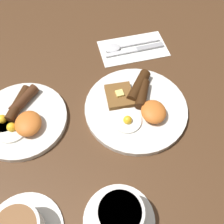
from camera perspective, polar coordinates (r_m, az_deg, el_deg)
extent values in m
plane|color=#4C301C|center=(0.70, 5.17, 0.46)|extent=(3.00, 3.00, 0.00)
cylinder|color=silver|center=(0.70, 5.21, 0.80)|extent=(0.27, 0.27, 0.01)
cylinder|color=white|center=(0.66, 3.27, -1.90)|extent=(0.07, 0.07, 0.01)
sphere|color=yellow|center=(0.65, 3.40, -1.73)|extent=(0.02, 0.02, 0.02)
ellipsoid|color=orange|center=(0.67, 9.03, 0.07)|extent=(0.07, 0.06, 0.03)
cylinder|color=#361D0B|center=(0.71, 5.85, 5.62)|extent=(0.10, 0.08, 0.03)
cylinder|color=#361E0C|center=(0.70, 6.59, 3.93)|extent=(0.09, 0.06, 0.03)
cube|color=brown|center=(0.70, 1.64, 3.59)|extent=(0.08, 0.07, 0.01)
cube|color=#F4E072|center=(0.69, 1.66, 4.09)|extent=(0.02, 0.02, 0.01)
cylinder|color=silver|center=(0.71, -18.99, -1.53)|extent=(0.23, 0.23, 0.01)
cylinder|color=white|center=(0.69, -21.06, -3.34)|extent=(0.08, 0.08, 0.01)
sphere|color=yellow|center=(0.69, -21.05, -3.11)|extent=(0.02, 0.02, 0.02)
cylinder|color=white|center=(0.71, -22.43, -1.81)|extent=(0.07, 0.07, 0.01)
sphere|color=yellow|center=(0.71, -22.78, -1.43)|extent=(0.02, 0.02, 0.02)
ellipsoid|color=orange|center=(0.67, -17.78, -2.38)|extent=(0.07, 0.07, 0.03)
cylinder|color=#462614|center=(0.72, -18.58, 2.68)|extent=(0.09, 0.08, 0.03)
cylinder|color=#3D210F|center=(0.72, -19.70, 1.74)|extent=(0.11, 0.07, 0.03)
cylinder|color=silver|center=(0.59, 1.55, -22.38)|extent=(0.15, 0.15, 0.01)
cylinder|color=silver|center=(0.55, 1.65, -21.60)|extent=(0.09, 0.09, 0.07)
cylinder|color=brown|center=(0.52, 1.74, -20.87)|extent=(0.08, 0.08, 0.00)
cube|color=white|center=(0.85, 4.62, 13.65)|extent=(0.14, 0.22, 0.01)
cube|color=silver|center=(0.83, 1.88, 12.82)|extent=(0.03, 0.11, 0.00)
cube|color=#9E9EA3|center=(0.86, 8.28, 13.87)|extent=(0.03, 0.09, 0.01)
ellipsoid|color=silver|center=(0.84, 0.07, 13.77)|extent=(0.04, 0.06, 0.01)
cube|color=silver|center=(0.87, 6.15, 14.67)|extent=(0.02, 0.13, 0.00)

